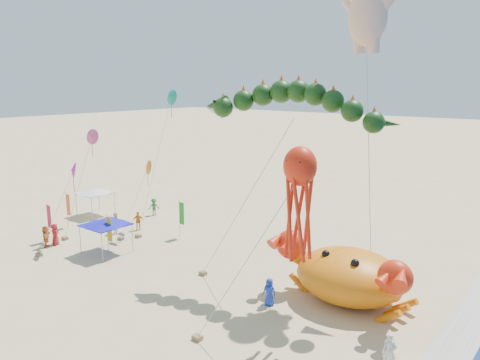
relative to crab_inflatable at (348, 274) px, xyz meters
name	(u,v)px	position (x,y,z in m)	size (l,w,h in m)	color
ground	(245,290)	(-5.66, -2.67, -1.71)	(320.00, 320.00, 0.00)	#D1B784
foam_strip	(446,360)	(6.34, -2.67, -1.70)	(320.00, 320.00, 0.00)	silver
crab_inflatable	(348,274)	(0.00, 0.00, 0.00)	(8.83, 6.12, 3.87)	orange
dragon_kite	(292,109)	(-4.21, 0.01, 9.49)	(12.13, 4.86, 12.52)	#13330E
cherub_kite	(368,5)	(-1.45, 3.98, 15.66)	(3.70, 3.46, 19.91)	#FFBE9B
octopus_kite	(299,195)	(-0.20, -5.52, 5.82)	(4.89, 4.14, 9.88)	red
canopy_blue	(106,222)	(-18.01, -4.02, 0.74)	(3.29, 3.29, 2.71)	gray
canopy_white	(95,191)	(-27.63, 1.64, 0.74)	(3.12, 3.12, 2.71)	gray
feather_flags	(101,216)	(-20.86, -2.41, 0.31)	(10.53, 7.44, 3.20)	gray
beachgoers	(125,234)	(-18.36, -2.00, -0.84)	(28.63, 12.83, 1.86)	silver
small_kites	(120,152)	(-20.66, -0.35, 5.40)	(5.42, 11.88, 12.23)	orange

